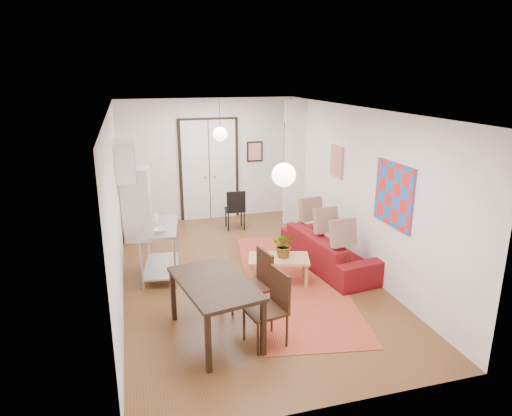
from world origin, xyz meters
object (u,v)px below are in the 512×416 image
object	(u,v)px
coffee_table	(279,261)
black_side_chair	(234,205)
sofa	(329,250)
kitchen_counter	(160,244)
dining_chair_far	(263,300)
dining_chair_near	(249,278)
fridge	(137,204)
dining_table	(214,288)

from	to	relation	value
coffee_table	black_side_chair	size ratio (longest dim) A/B	1.22
sofa	coffee_table	xyz separation A→B (m)	(-1.11, -0.37, 0.06)
kitchen_counter	dining_chair_far	world-z (taller)	dining_chair_far
kitchen_counter	dining_chair_near	distance (m)	2.07
kitchen_counter	fridge	xyz separation A→B (m)	(-0.32, 2.02, 0.18)
fridge	dining_chair_far	distance (m)	4.67
coffee_table	dining_chair_far	bearing A→B (deg)	-115.19
coffee_table	kitchen_counter	xyz separation A→B (m)	(-1.91, 0.80, 0.22)
coffee_table	black_side_chair	world-z (taller)	black_side_chair
coffee_table	fridge	size ratio (longest dim) A/B	0.73
coffee_table	black_side_chair	distance (m)	3.03
dining_table	black_side_chair	xyz separation A→B (m)	(1.28, 4.40, -0.19)
coffee_table	dining_table	bearing A→B (deg)	-134.80
dining_chair_near	black_side_chair	xyz separation A→B (m)	(0.68, 3.95, -0.05)
kitchen_counter	dining_table	distance (m)	2.24
fridge	dining_chair_far	bearing A→B (deg)	-63.64
black_side_chair	kitchen_counter	bearing A→B (deg)	53.83
dining_chair_far	fridge	bearing A→B (deg)	-173.17
coffee_table	sofa	bearing A→B (deg)	18.54
sofa	black_side_chair	bearing A→B (deg)	16.11
kitchen_counter	coffee_table	bearing A→B (deg)	-14.69
black_side_chair	sofa	bearing A→B (deg)	117.38
fridge	dining_chair_near	size ratio (longest dim) A/B	1.55
sofa	black_side_chair	world-z (taller)	black_side_chair
fridge	dining_chair_near	distance (m)	4.02
dining_chair_near	black_side_chair	bearing A→B (deg)	158.67
kitchen_counter	fridge	bearing A→B (deg)	106.99
kitchen_counter	dining_chair_far	xyz separation A→B (m)	(1.15, -2.42, -0.02)
coffee_table	dining_chair_near	world-z (taller)	dining_chair_near
sofa	dining_chair_far	xyz separation A→B (m)	(-1.87, -1.99, 0.26)
fridge	kitchen_counter	bearing A→B (deg)	-73.01
dining_table	dining_chair_far	size ratio (longest dim) A/B	1.60
kitchen_counter	black_side_chair	size ratio (longest dim) A/B	1.39
fridge	black_side_chair	bearing A→B (deg)	13.64
fridge	dining_chair_near	xyz separation A→B (m)	(1.47, -3.73, -0.20)
sofa	coffee_table	distance (m)	1.17
coffee_table	dining_chair_far	distance (m)	1.80
kitchen_counter	dining_chair_near	bearing A→B (deg)	-48.13
dining_chair_far	sofa	bearing A→B (deg)	125.23
black_side_chair	dining_chair_near	bearing A→B (deg)	83.47
kitchen_counter	black_side_chair	bearing A→B (deg)	58.56
dining_chair_near	dining_chair_far	bearing A→B (deg)	-11.53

